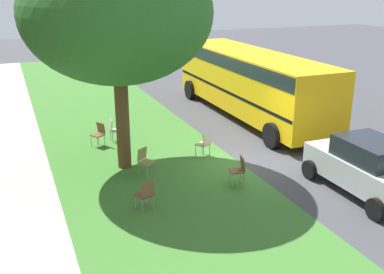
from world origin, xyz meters
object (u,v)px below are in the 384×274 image
Objects in this scene: street_tree at (117,14)px; chair_2 at (114,128)px; chair_3 at (145,159)px; chair_1 at (239,168)px; parked_car at (367,166)px; chair_0 at (204,143)px; school_bus at (250,78)px; chair_4 at (99,133)px; chair_5 at (146,193)px.

street_tree is 8.03× the size of chair_2.
street_tree reaches higher than chair_3.
chair_1 is (-2.66, -2.85, -4.40)m from street_tree.
parked_car is at bearing -121.68° from chair_1.
chair_2 is at bearing 42.55° from chair_0.
school_bus is at bearing -61.15° from street_tree.
street_tree is 8.54m from parked_car.
chair_1 and chair_4 have the same top height.
school_bus is (6.92, -6.95, 1.24)m from chair_5.
school_bus reaches higher than parked_car.
chair_3 is at bearing -176.90° from chair_2.
street_tree is 4.51m from chair_3.
parked_car reaches higher than chair_1.
school_bus is (6.36, -3.87, 1.24)m from chair_1.
street_tree reaches higher than parked_car.
chair_1 is at bearing -126.17° from chair_3.
parked_car is at bearing -137.51° from chair_4.
chair_2 is at bearing -5.44° from street_tree.
chair_3 is at bearing 126.19° from school_bus.
parked_car is at bearing -102.27° from chair_5.
street_tree is 8.29m from school_bus.
chair_0 is 5.41m from parked_car.
parked_car reaches higher than chair_2.
chair_5 is (-3.04, 3.04, 0.00)m from chair_0.
chair_4 is (3.22, 0.81, 0.00)m from chair_3.
parked_car is at bearing -144.40° from chair_0.
chair_5 is 6.34m from parked_car.
parked_car is 0.36× the size of school_bus.
chair_0 is at bearing 134.77° from school_bus.
chair_2 is 5.85m from chair_5.
chair_3 is 1.00× the size of chair_4.
chair_5 is (-5.55, -0.13, 0.00)m from chair_4.
chair_4 is 0.24× the size of parked_car.
chair_0 is 5.65m from school_bus.
street_tree is at bearing 118.85° from school_bus.
chair_4 is 5.55m from chair_5.
chair_3 and chair_4 have the same top height.
chair_2 and chair_3 have the same top height.
street_tree is at bearing 26.12° from chair_3.
school_bus reaches higher than chair_2.
school_bus is at bearing -5.31° from parked_car.
chair_4 is at bearing 51.69° from chair_0.
chair_0 is at bearing -137.45° from chair_2.
school_bus is (8.27, -0.77, 0.92)m from parked_car.
chair_2 is 1.00× the size of chair_4.
chair_1 and chair_3 have the same top height.
chair_0 is 1.00× the size of chair_5.
chair_5 is (-2.33, 0.67, 0.00)m from chair_3.
street_tree is at bearing 174.56° from chair_2.
chair_0 is 4.05m from chair_4.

